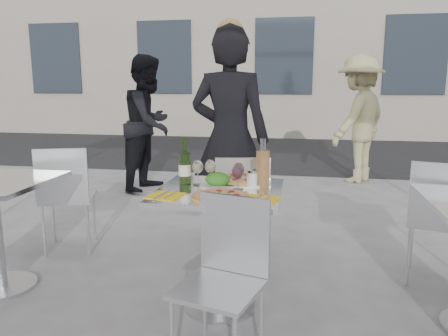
% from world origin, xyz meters
% --- Properties ---
extents(ground, '(80.00, 80.00, 0.00)m').
position_xyz_m(ground, '(0.00, 0.00, 0.00)').
color(ground, slate).
extents(street_asphalt, '(24.00, 5.00, 0.00)m').
position_xyz_m(street_asphalt, '(0.00, 6.50, 0.00)').
color(street_asphalt, black).
rests_on(street_asphalt, ground).
extents(main_table, '(0.72, 0.72, 0.75)m').
position_xyz_m(main_table, '(0.00, 0.00, 0.54)').
color(main_table, '#B7BABF').
rests_on(main_table, ground).
extents(chair_far, '(0.45, 0.46, 0.85)m').
position_xyz_m(chair_far, '(0.05, 0.62, 0.51)').
color(chair_far, silver).
rests_on(chair_far, ground).
extents(chair_near, '(0.46, 0.47, 0.82)m').
position_xyz_m(chair_near, '(0.12, -0.49, 0.49)').
color(chair_near, silver).
rests_on(chair_near, ground).
extents(side_chair_lfar, '(0.51, 0.51, 0.87)m').
position_xyz_m(side_chair_lfar, '(-1.38, 0.67, 0.52)').
color(side_chair_lfar, silver).
rests_on(side_chair_lfar, ground).
extents(side_chair_rfar, '(0.49, 0.50, 0.87)m').
position_xyz_m(side_chair_rfar, '(1.39, 0.53, 0.52)').
color(side_chair_rfar, silver).
rests_on(side_chair_rfar, ground).
extents(woman_diner, '(0.71, 0.51, 1.81)m').
position_xyz_m(woman_diner, '(-0.12, 1.08, 0.91)').
color(woman_diner, black).
rests_on(woman_diner, ground).
extents(pedestrian_a, '(0.78, 0.93, 1.71)m').
position_xyz_m(pedestrian_a, '(-1.46, 2.89, 0.86)').
color(pedestrian_a, black).
rests_on(pedestrian_a, ground).
extents(pedestrian_b, '(1.17, 1.30, 1.75)m').
position_xyz_m(pedestrian_b, '(1.24, 3.82, 0.87)').
color(pedestrian_b, tan).
rests_on(pedestrian_b, ground).
extents(pizza_near, '(0.31, 0.31, 0.02)m').
position_xyz_m(pizza_near, '(0.04, -0.19, 0.76)').
color(pizza_near, tan).
rests_on(pizza_near, main_table).
extents(pizza_far, '(0.36, 0.36, 0.03)m').
position_xyz_m(pizza_far, '(0.11, 0.21, 0.77)').
color(pizza_far, white).
rests_on(pizza_far, main_table).
extents(salad_plate, '(0.22, 0.22, 0.09)m').
position_xyz_m(salad_plate, '(-0.03, 0.08, 0.79)').
color(salad_plate, white).
rests_on(salad_plate, main_table).
extents(wine_bottle, '(0.07, 0.08, 0.29)m').
position_xyz_m(wine_bottle, '(-0.24, 0.10, 0.86)').
color(wine_bottle, '#355921').
rests_on(wine_bottle, main_table).
extents(carafe, '(0.08, 0.08, 0.29)m').
position_xyz_m(carafe, '(0.24, 0.12, 0.87)').
color(carafe, tan).
rests_on(carafe, main_table).
extents(sugar_shaker, '(0.06, 0.06, 0.11)m').
position_xyz_m(sugar_shaker, '(0.18, 0.08, 0.80)').
color(sugar_shaker, white).
rests_on(sugar_shaker, main_table).
extents(wineglass_white_a, '(0.07, 0.07, 0.16)m').
position_xyz_m(wineglass_white_a, '(-0.15, 0.09, 0.86)').
color(wineglass_white_a, white).
rests_on(wineglass_white_a, main_table).
extents(wineglass_white_b, '(0.07, 0.07, 0.16)m').
position_xyz_m(wineglass_white_b, '(-0.08, 0.11, 0.86)').
color(wineglass_white_b, white).
rests_on(wineglass_white_b, main_table).
extents(wineglass_red_a, '(0.07, 0.07, 0.16)m').
position_xyz_m(wineglass_red_a, '(0.11, -0.02, 0.86)').
color(wineglass_red_a, white).
rests_on(wineglass_red_a, main_table).
extents(wineglass_red_b, '(0.07, 0.07, 0.16)m').
position_xyz_m(wineglass_red_b, '(0.11, 0.04, 0.86)').
color(wineglass_red_b, white).
rests_on(wineglass_red_b, main_table).
extents(napkin_left, '(0.20, 0.20, 0.01)m').
position_xyz_m(napkin_left, '(-0.27, -0.20, 0.75)').
color(napkin_left, yellow).
rests_on(napkin_left, main_table).
extents(napkin_right, '(0.21, 0.21, 0.01)m').
position_xyz_m(napkin_right, '(0.26, -0.19, 0.75)').
color(napkin_right, yellow).
rests_on(napkin_right, main_table).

